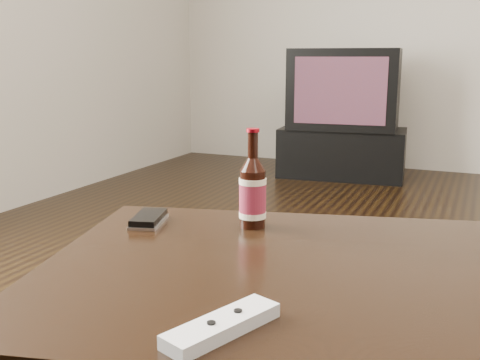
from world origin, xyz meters
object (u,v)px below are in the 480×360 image
at_px(tv_stand, 342,153).
at_px(remote, 222,325).
at_px(beer_bottle, 253,193).
at_px(coffee_table, 386,306).
at_px(tv, 344,89).
at_px(phone, 149,219).

bearing_deg(tv_stand, remote, -85.24).
bearing_deg(beer_bottle, coffee_table, -26.59).
relative_size(tv, remote, 4.09).
xyz_separation_m(beer_bottle, remote, (0.15, -0.47, -0.07)).
relative_size(beer_bottle, phone, 1.65).
distance_m(tv_stand, beer_bottle, 2.82).
xyz_separation_m(phone, remote, (0.37, -0.40, 0.00)).
distance_m(tv, beer_bottle, 2.80).
xyz_separation_m(beer_bottle, phone, (-0.22, -0.07, -0.07)).
xyz_separation_m(coffee_table, remote, (-0.17, -0.31, 0.07)).
height_order(phone, remote, remote).
bearing_deg(coffee_table, tv, 104.81).
distance_m(tv, remote, 3.28).
bearing_deg(beer_bottle, tv, 99.32).
distance_m(beer_bottle, phone, 0.24).
relative_size(tv, beer_bottle, 3.53).
distance_m(coffee_table, beer_bottle, 0.38).
relative_size(tv_stand, tv, 1.11).
relative_size(tv, phone, 5.82).
distance_m(tv_stand, coffee_table, 3.03).
distance_m(coffee_table, phone, 0.55).
bearing_deg(beer_bottle, phone, -162.48).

